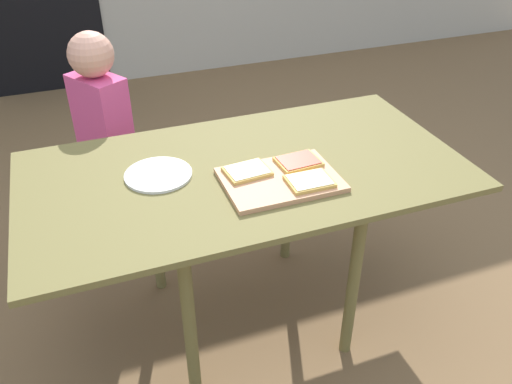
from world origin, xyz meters
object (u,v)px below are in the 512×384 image
(child_left, at_px, (104,130))
(pizza_slice_far_left, at_px, (247,171))
(cutting_board, at_px, (280,180))
(pizza_slice_near_right, at_px, (310,181))
(dining_table, at_px, (245,185))
(pizza_slice_far_right, at_px, (298,161))
(plate_white_left, at_px, (158,175))

(child_left, bearing_deg, pizza_slice_far_left, -62.08)
(cutting_board, distance_m, pizza_slice_near_right, 0.10)
(child_left, bearing_deg, pizza_slice_near_right, -57.21)
(dining_table, xyz_separation_m, pizza_slice_far_left, (-0.01, -0.06, 0.09))
(cutting_board, bearing_deg, pizza_slice_far_right, 34.74)
(dining_table, distance_m, pizza_slice_near_right, 0.26)
(dining_table, distance_m, pizza_slice_far_right, 0.20)
(pizza_slice_far_left, bearing_deg, dining_table, 77.66)
(cutting_board, height_order, plate_white_left, cutting_board)
(dining_table, xyz_separation_m, child_left, (-0.41, 0.69, -0.04))
(dining_table, relative_size, pizza_slice_far_right, 10.10)
(plate_white_left, relative_size, child_left, 0.22)
(dining_table, distance_m, cutting_board, 0.17)
(pizza_slice_far_right, bearing_deg, cutting_board, -145.26)
(pizza_slice_far_right, relative_size, pizza_slice_near_right, 1.04)
(pizza_slice_near_right, xyz_separation_m, plate_white_left, (-0.45, 0.24, -0.02))
(dining_table, distance_m, plate_white_left, 0.30)
(pizza_slice_far_right, distance_m, plate_white_left, 0.48)
(pizza_slice_far_left, bearing_deg, child_left, 117.92)
(dining_table, relative_size, cutting_board, 4.02)
(pizza_slice_far_right, xyz_separation_m, pizza_slice_near_right, (-0.02, -0.13, 0.00))
(dining_table, bearing_deg, plate_white_left, 169.16)
(dining_table, relative_size, pizza_slice_far_left, 9.89)
(dining_table, height_order, plate_white_left, plate_white_left)
(pizza_slice_near_right, height_order, child_left, child_left)
(cutting_board, distance_m, pizza_slice_far_left, 0.11)
(plate_white_left, xyz_separation_m, child_left, (-0.12, 0.63, -0.12))
(pizza_slice_far_left, xyz_separation_m, pizza_slice_near_right, (0.17, -0.13, 0.00))
(plate_white_left, bearing_deg, pizza_slice_near_right, -28.41)
(pizza_slice_far_left, xyz_separation_m, plate_white_left, (-0.28, 0.11, -0.02))
(pizza_slice_far_left, bearing_deg, plate_white_left, 157.94)
(dining_table, relative_size, child_left, 1.47)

